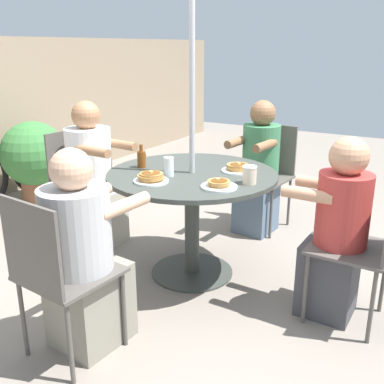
{
  "coord_description": "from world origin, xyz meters",
  "views": [
    {
      "loc": [
        -2.52,
        -1.5,
        1.58
      ],
      "look_at": [
        0.0,
        0.0,
        0.62
      ],
      "focal_mm": 42.0,
      "sensor_mm": 36.0,
      "label": 1
    }
  ],
  "objects_px": {
    "pancake_plate_c": "(151,178)",
    "syrup_bottle": "(142,159)",
    "patio_chair_east": "(78,178)",
    "potted_shrub": "(34,157)",
    "patio_chair_north": "(268,169)",
    "coffee_cup": "(249,175)",
    "diner_south": "(83,260)",
    "patio_chair_west": "(367,241)",
    "diner_west": "(336,235)",
    "patio_chair_south": "(55,269)",
    "patio_table": "(192,193)",
    "diner_east": "(93,180)",
    "drinking_glass_a": "(169,167)",
    "bicycle": "(10,170)",
    "pancake_plate_a": "(219,185)",
    "pancake_plate_b": "(238,169)",
    "diner_north": "(259,172)"
  },
  "relations": [
    {
      "from": "pancake_plate_b",
      "to": "bicycle",
      "type": "relative_size",
      "value": 0.16
    },
    {
      "from": "patio_chair_west",
      "to": "patio_chair_north",
      "type": "bearing_deg",
      "value": 42.94
    },
    {
      "from": "drinking_glass_a",
      "to": "pancake_plate_a",
      "type": "bearing_deg",
      "value": -98.63
    },
    {
      "from": "patio_chair_south",
      "to": "coffee_cup",
      "type": "bearing_deg",
      "value": 69.27
    },
    {
      "from": "diner_south",
      "to": "pancake_plate_a",
      "type": "xyz_separation_m",
      "value": [
        0.77,
        -0.4,
        0.27
      ]
    },
    {
      "from": "diner_east",
      "to": "coffee_cup",
      "type": "distance_m",
      "value": 1.45
    },
    {
      "from": "diner_south",
      "to": "patio_chair_west",
      "type": "height_order",
      "value": "diner_south"
    },
    {
      "from": "diner_east",
      "to": "diner_south",
      "type": "xyz_separation_m",
      "value": [
        -1.06,
        -0.9,
        -0.03
      ]
    },
    {
      "from": "diner_west",
      "to": "patio_chair_south",
      "type": "bearing_deg",
      "value": 137.3
    },
    {
      "from": "patio_table",
      "to": "diner_west",
      "type": "xyz_separation_m",
      "value": [
        -0.01,
        -0.99,
        -0.09
      ]
    },
    {
      "from": "diner_south",
      "to": "patio_chair_west",
      "type": "relative_size",
      "value": 1.22
    },
    {
      "from": "diner_west",
      "to": "potted_shrub",
      "type": "bearing_deg",
      "value": 81.27
    },
    {
      "from": "drinking_glass_a",
      "to": "potted_shrub",
      "type": "xyz_separation_m",
      "value": [
        0.67,
        2.12,
        -0.33
      ]
    },
    {
      "from": "patio_table",
      "to": "patio_chair_north",
      "type": "bearing_deg",
      "value": -4.84
    },
    {
      "from": "patio_chair_west",
      "to": "syrup_bottle",
      "type": "distance_m",
      "value": 1.57
    },
    {
      "from": "potted_shrub",
      "to": "coffee_cup",
      "type": "bearing_deg",
      "value": -101.89
    },
    {
      "from": "patio_table",
      "to": "syrup_bottle",
      "type": "xyz_separation_m",
      "value": [
        -0.06,
        0.38,
        0.21
      ]
    },
    {
      "from": "diner_west",
      "to": "pancake_plate_a",
      "type": "relative_size",
      "value": 4.97
    },
    {
      "from": "patio_chair_east",
      "to": "patio_chair_west",
      "type": "xyz_separation_m",
      "value": [
        -0.1,
        -2.32,
        0.0
      ]
    },
    {
      "from": "patio_chair_east",
      "to": "pancake_plate_b",
      "type": "distance_m",
      "value": 1.44
    },
    {
      "from": "patio_table",
      "to": "diner_west",
      "type": "height_order",
      "value": "diner_west"
    },
    {
      "from": "diner_north",
      "to": "diner_east",
      "type": "bearing_deg",
      "value": 45.35
    },
    {
      "from": "patio_chair_east",
      "to": "pancake_plate_b",
      "type": "xyz_separation_m",
      "value": [
        0.1,
        -1.42,
        0.25
      ]
    },
    {
      "from": "patio_chair_north",
      "to": "coffee_cup",
      "type": "distance_m",
      "value": 1.28
    },
    {
      "from": "patio_table",
      "to": "potted_shrub",
      "type": "xyz_separation_m",
      "value": [
        0.52,
        2.21,
        -0.13
      ]
    },
    {
      "from": "diner_south",
      "to": "potted_shrub",
      "type": "bearing_deg",
      "value": 149.53
    },
    {
      "from": "diner_west",
      "to": "potted_shrub",
      "type": "height_order",
      "value": "diner_west"
    },
    {
      "from": "patio_chair_north",
      "to": "pancake_plate_c",
      "type": "relative_size",
      "value": 4.08
    },
    {
      "from": "patio_table",
      "to": "coffee_cup",
      "type": "relative_size",
      "value": 10.28
    },
    {
      "from": "patio_chair_north",
      "to": "potted_shrub",
      "type": "distance_m",
      "value": 2.4
    },
    {
      "from": "diner_south",
      "to": "diner_north",
      "type": "bearing_deg",
      "value": 89.93
    },
    {
      "from": "patio_chair_north",
      "to": "pancake_plate_c",
      "type": "bearing_deg",
      "value": 86.92
    },
    {
      "from": "drinking_glass_a",
      "to": "patio_chair_south",
      "type": "bearing_deg",
      "value": 179.72
    },
    {
      "from": "patio_chair_east",
      "to": "drinking_glass_a",
      "type": "distance_m",
      "value": 1.13
    },
    {
      "from": "pancake_plate_c",
      "to": "syrup_bottle",
      "type": "distance_m",
      "value": 0.37
    },
    {
      "from": "patio_chair_north",
      "to": "bicycle",
      "type": "height_order",
      "value": "patio_chair_north"
    },
    {
      "from": "diner_south",
      "to": "syrup_bottle",
      "type": "height_order",
      "value": "diner_south"
    },
    {
      "from": "diner_east",
      "to": "pancake_plate_c",
      "type": "distance_m",
      "value": 0.99
    },
    {
      "from": "patio_table",
      "to": "diner_south",
      "type": "distance_m",
      "value": 0.99
    },
    {
      "from": "pancake_plate_a",
      "to": "bicycle",
      "type": "relative_size",
      "value": 0.16
    },
    {
      "from": "patio_chair_east",
      "to": "potted_shrub",
      "type": "bearing_deg",
      "value": -108.12
    },
    {
      "from": "patio_table",
      "to": "bicycle",
      "type": "height_order",
      "value": "patio_table"
    },
    {
      "from": "diner_east",
      "to": "diner_west",
      "type": "bearing_deg",
      "value": 91.78
    },
    {
      "from": "syrup_bottle",
      "to": "patio_chair_west",
      "type": "bearing_deg",
      "value": -88.17
    },
    {
      "from": "patio_chair_south",
      "to": "drinking_glass_a",
      "type": "height_order",
      "value": "patio_chair_south"
    },
    {
      "from": "diner_south",
      "to": "coffee_cup",
      "type": "distance_m",
      "value": 1.12
    },
    {
      "from": "diner_east",
      "to": "coffee_cup",
      "type": "height_order",
      "value": "diner_east"
    },
    {
      "from": "diner_north",
      "to": "patio_chair_south",
      "type": "relative_size",
      "value": 1.26
    },
    {
      "from": "patio_table",
      "to": "diner_east",
      "type": "relative_size",
      "value": 0.99
    },
    {
      "from": "diner_north",
      "to": "bicycle",
      "type": "distance_m",
      "value": 2.6
    }
  ]
}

